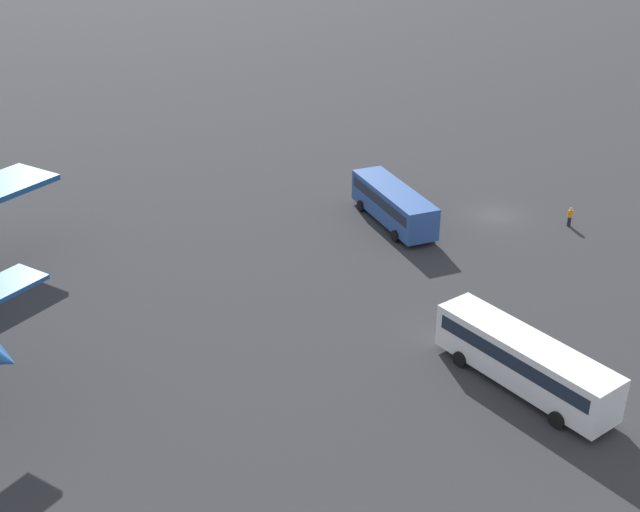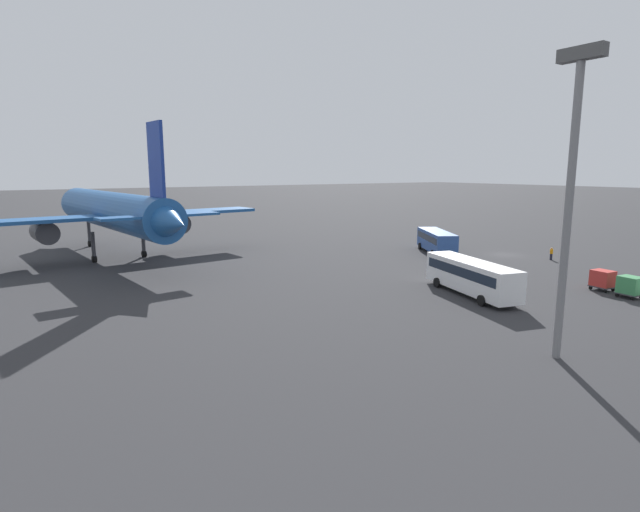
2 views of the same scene
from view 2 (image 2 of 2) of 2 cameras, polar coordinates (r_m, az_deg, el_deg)
ground_plane at (r=76.10m, az=20.34°, el=0.13°), size 600.00×600.00×0.00m
airplane at (r=73.30m, az=-22.51°, el=4.72°), size 46.75×40.01×17.12m
shuttle_bus_near at (r=74.60m, az=13.17°, el=1.80°), size 11.04×8.04×3.22m
shuttle_bus_far at (r=50.50m, az=16.90°, el=-2.06°), size 12.51×5.93×3.35m
worker_person at (r=74.14m, az=24.92°, el=0.26°), size 0.38×0.38×1.74m
cargo_cart_green at (r=55.80m, az=31.94°, el=-2.89°), size 2.15×1.86×2.06m
cargo_cart_red at (r=57.75m, az=29.58°, el=-2.29°), size 2.15×1.86×2.06m
light_pole at (r=34.48m, az=26.78°, el=8.11°), size 2.80×0.70×19.20m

